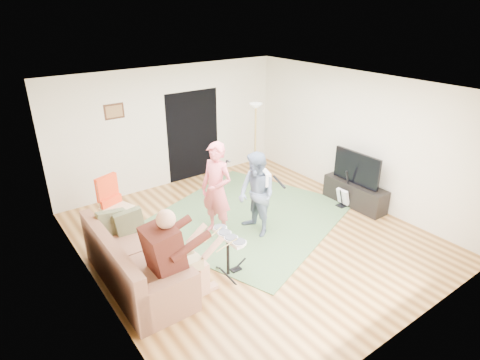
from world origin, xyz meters
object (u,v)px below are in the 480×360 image
at_px(tv_cabinet, 355,194).
at_px(drum_kit, 228,257).
at_px(guitar_spare, 343,196).
at_px(torchiere_lamp, 256,129).
at_px(dining_chair, 117,212).
at_px(sofa, 132,268).
at_px(television, 357,168).
at_px(singer, 217,190).
at_px(guitarist, 257,195).

bearing_deg(tv_cabinet, drum_kit, -173.63).
bearing_deg(guitar_spare, torchiere_lamp, 106.10).
bearing_deg(drum_kit, dining_chair, 111.26).
xyz_separation_m(sofa, television, (4.75, -0.26, 0.55)).
distance_m(singer, dining_chair, 1.92).
distance_m(drum_kit, singer, 1.39).
xyz_separation_m(guitarist, dining_chair, (-2.03, 1.58, -0.40)).
xyz_separation_m(singer, guitar_spare, (2.69, -0.67, -0.65)).
height_order(drum_kit, tv_cabinet, drum_kit).
xyz_separation_m(guitarist, television, (2.32, -0.34, 0.07)).
bearing_deg(singer, torchiere_lamp, 108.09).
relative_size(guitar_spare, dining_chair, 0.75).
relative_size(sofa, dining_chair, 2.04).
relative_size(guitarist, guitar_spare, 1.95).
xyz_separation_m(sofa, guitarist, (2.43, 0.08, 0.49)).
distance_m(torchiere_lamp, tv_cabinet, 2.64).
distance_m(tv_cabinet, television, 0.60).
xyz_separation_m(guitar_spare, tv_cabinet, (0.26, -0.09, 0.02)).
bearing_deg(singer, television, 57.15).
bearing_deg(television, singer, 165.25).
relative_size(sofa, guitarist, 1.41).
bearing_deg(guitar_spare, drum_kit, -171.58).
bearing_deg(torchiere_lamp, drum_kit, -134.51).
xyz_separation_m(sofa, guitar_spare, (4.54, -0.17, -0.07)).
height_order(drum_kit, singer, singer).
bearing_deg(tv_cabinet, singer, 165.49).
height_order(guitar_spare, tv_cabinet, guitar_spare).
bearing_deg(dining_chair, sofa, -123.23).
bearing_deg(singer, dining_chair, -146.64).
xyz_separation_m(tv_cabinet, television, (-0.05, 0.00, 0.60)).
xyz_separation_m(guitar_spare, torchiere_lamp, (-0.63, 2.18, 1.04)).
xyz_separation_m(torchiere_lamp, dining_chair, (-3.51, -0.35, -0.89)).
bearing_deg(singer, sofa, -92.94).
bearing_deg(television, guitarist, 171.65).
bearing_deg(television, guitar_spare, 156.88).
bearing_deg(guitar_spare, singer, 165.94).
height_order(sofa, drum_kit, sofa).
distance_m(dining_chair, tv_cabinet, 4.80).
bearing_deg(drum_kit, guitar_spare, 8.42).
height_order(guitar_spare, dining_chair, dining_chair).
bearing_deg(singer, tv_cabinet, 57.39).
bearing_deg(sofa, television, -3.13).
xyz_separation_m(drum_kit, television, (3.45, 0.39, 0.52)).
bearing_deg(tv_cabinet, guitar_spare, 161.00).
bearing_deg(drum_kit, torchiere_lamp, 45.49).
xyz_separation_m(singer, guitarist, (0.57, -0.42, -0.10)).
height_order(singer, guitar_spare, singer).
bearing_deg(tv_cabinet, guitarist, 171.82).
relative_size(singer, guitar_spare, 2.18).
bearing_deg(singer, guitar_spare, 57.84).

